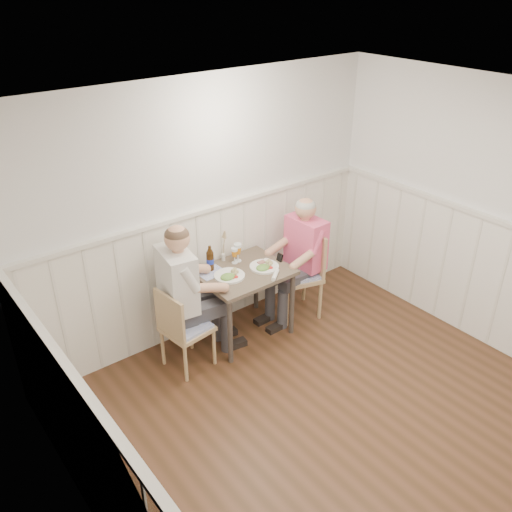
{
  "coord_description": "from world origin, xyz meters",
  "views": [
    {
      "loc": [
        -2.63,
        -1.9,
        3.42
      ],
      "look_at": [
        0.13,
        1.64,
        1.0
      ],
      "focal_mm": 38.0,
      "sensor_mm": 36.0,
      "label": 1
    }
  ],
  "objects_px": {
    "dining_table": "(244,280)",
    "man_in_pink": "(302,266)",
    "chair_right": "(302,270)",
    "chair_left": "(182,327)",
    "grass_vase": "(223,247)",
    "diner_cream": "(183,304)",
    "beer_bottle": "(210,260)"
  },
  "relations": [
    {
      "from": "chair_left",
      "to": "grass_vase",
      "type": "xyz_separation_m",
      "value": [
        0.74,
        0.38,
        0.44
      ]
    },
    {
      "from": "dining_table",
      "to": "beer_bottle",
      "type": "height_order",
      "value": "beer_bottle"
    },
    {
      "from": "man_in_pink",
      "to": "chair_right",
      "type": "bearing_deg",
      "value": -133.9
    },
    {
      "from": "man_in_pink",
      "to": "beer_bottle",
      "type": "distance_m",
      "value": 1.07
    },
    {
      "from": "dining_table",
      "to": "diner_cream",
      "type": "distance_m",
      "value": 0.68
    },
    {
      "from": "dining_table",
      "to": "grass_vase",
      "type": "xyz_separation_m",
      "value": [
        -0.03,
        0.3,
        0.26
      ]
    },
    {
      "from": "diner_cream",
      "to": "beer_bottle",
      "type": "xyz_separation_m",
      "value": [
        0.43,
        0.18,
        0.26
      ]
    },
    {
      "from": "chair_right",
      "to": "chair_left",
      "type": "xyz_separation_m",
      "value": [
        -1.51,
        -0.02,
        -0.06
      ]
    },
    {
      "from": "man_in_pink",
      "to": "grass_vase",
      "type": "height_order",
      "value": "man_in_pink"
    },
    {
      "from": "dining_table",
      "to": "man_in_pink",
      "type": "relative_size",
      "value": 0.64
    },
    {
      "from": "grass_vase",
      "to": "chair_right",
      "type": "bearing_deg",
      "value": -25.26
    },
    {
      "from": "man_in_pink",
      "to": "beer_bottle",
      "type": "bearing_deg",
      "value": 165.14
    },
    {
      "from": "dining_table",
      "to": "chair_right",
      "type": "distance_m",
      "value": 0.75
    },
    {
      "from": "chair_left",
      "to": "man_in_pink",
      "type": "height_order",
      "value": "man_in_pink"
    },
    {
      "from": "man_in_pink",
      "to": "diner_cream",
      "type": "xyz_separation_m",
      "value": [
        -1.42,
        0.09,
        0.03
      ]
    },
    {
      "from": "chair_right",
      "to": "man_in_pink",
      "type": "relative_size",
      "value": 0.71
    },
    {
      "from": "chair_right",
      "to": "dining_table",
      "type": "bearing_deg",
      "value": 175.16
    },
    {
      "from": "chair_right",
      "to": "chair_left",
      "type": "height_order",
      "value": "chair_right"
    },
    {
      "from": "chair_right",
      "to": "grass_vase",
      "type": "relative_size",
      "value": 2.83
    },
    {
      "from": "dining_table",
      "to": "grass_vase",
      "type": "height_order",
      "value": "grass_vase"
    },
    {
      "from": "diner_cream",
      "to": "man_in_pink",
      "type": "bearing_deg",
      "value": -3.54
    },
    {
      "from": "diner_cream",
      "to": "beer_bottle",
      "type": "bearing_deg",
      "value": 22.25
    },
    {
      "from": "dining_table",
      "to": "man_in_pink",
      "type": "distance_m",
      "value": 0.75
    },
    {
      "from": "chair_left",
      "to": "beer_bottle",
      "type": "height_order",
      "value": "beer_bottle"
    },
    {
      "from": "chair_left",
      "to": "man_in_pink",
      "type": "relative_size",
      "value": 0.63
    },
    {
      "from": "chair_left",
      "to": "diner_cream",
      "type": "distance_m",
      "value": 0.21
    },
    {
      "from": "grass_vase",
      "to": "diner_cream",
      "type": "bearing_deg",
      "value": -157.83
    },
    {
      "from": "man_in_pink",
      "to": "grass_vase",
      "type": "xyz_separation_m",
      "value": [
        -0.78,
        0.35,
        0.33
      ]
    },
    {
      "from": "man_in_pink",
      "to": "grass_vase",
      "type": "bearing_deg",
      "value": 155.68
    },
    {
      "from": "chair_right",
      "to": "chair_left",
      "type": "relative_size",
      "value": 1.13
    },
    {
      "from": "grass_vase",
      "to": "beer_bottle",
      "type": "bearing_deg",
      "value": -157.98
    },
    {
      "from": "chair_right",
      "to": "beer_bottle",
      "type": "height_order",
      "value": "beer_bottle"
    }
  ]
}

